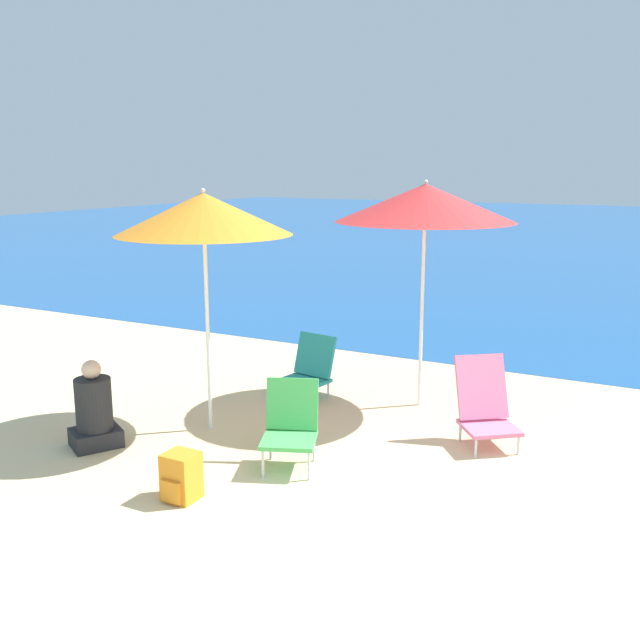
# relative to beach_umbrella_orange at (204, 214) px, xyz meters

# --- Properties ---
(ground_plane) EXTENTS (60.00, 60.00, 0.00)m
(ground_plane) POSITION_rel_beach_umbrella_orange_xyz_m (2.74, -1.23, -2.06)
(ground_plane) COLOR beige
(beach_umbrella_orange) EXTENTS (1.62, 1.62, 2.29)m
(beach_umbrella_orange) POSITION_rel_beach_umbrella_orange_xyz_m (0.00, 0.00, 0.00)
(beach_umbrella_orange) COLOR white
(beach_umbrella_orange) RESTS_ON ground
(beach_umbrella_red) EXTENTS (1.82, 1.82, 2.35)m
(beach_umbrella_red) POSITION_rel_beach_umbrella_orange_xyz_m (1.53, 1.61, 0.06)
(beach_umbrella_red) COLOR white
(beach_umbrella_red) RESTS_ON ground
(beach_chair_green) EXTENTS (0.60, 0.63, 0.72)m
(beach_chair_green) POSITION_rel_beach_umbrella_orange_xyz_m (1.10, -0.36, -1.69)
(beach_chair_green) COLOR silver
(beach_chair_green) RESTS_ON ground
(beach_chair_teal) EXTENTS (0.55, 0.56, 0.68)m
(beach_chair_teal) POSITION_rel_beach_umbrella_orange_xyz_m (0.37, 1.32, -1.73)
(beach_chair_teal) COLOR silver
(beach_chair_teal) RESTS_ON ground
(beach_chair_pink) EXTENTS (0.72, 0.74, 0.79)m
(beach_chair_pink) POSITION_rel_beach_umbrella_orange_xyz_m (2.42, 0.89, -1.70)
(beach_chair_pink) COLOR silver
(beach_chair_pink) RESTS_ON ground
(person_seated_near) EXTENTS (0.52, 0.54, 0.81)m
(person_seated_near) POSITION_rel_beach_umbrella_orange_xyz_m (-0.66, -0.84, -1.74)
(person_seated_near) COLOR #262628
(person_seated_near) RESTS_ON ground
(backpack_orange) EXTENTS (0.25, 0.26, 0.37)m
(backpack_orange) POSITION_rel_beach_umbrella_orange_xyz_m (0.69, -1.31, -1.88)
(backpack_orange) COLOR orange
(backpack_orange) RESTS_ON ground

